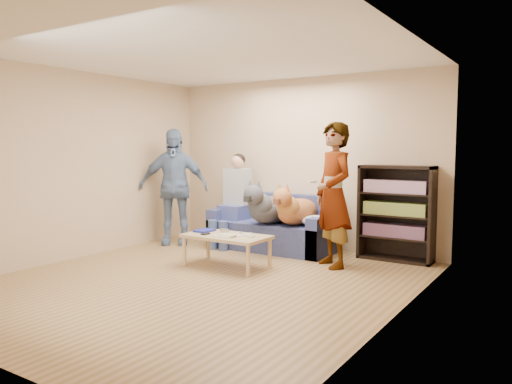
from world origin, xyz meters
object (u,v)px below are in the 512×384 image
Objects in this scene: person_standing_left at (174,187)px; coffee_table at (227,238)px; dog_tan at (295,209)px; dog_gray at (268,207)px; notebook_blue at (205,231)px; bookshelf at (396,211)px; camera_silver at (225,231)px; person_seated at (234,197)px; person_standing_right at (334,195)px; sofa at (274,230)px.

coffee_table is (1.61, -0.79, -0.54)m from person_standing_left.
person_standing_left is 2.03m from dog_tan.
dog_tan is (0.39, 0.09, -0.02)m from dog_gray.
bookshelf is (2.11, 1.53, 0.25)m from notebook_blue.
camera_silver is 0.18m from coffee_table.
bookshelf is at bearing 8.34° from person_seated.
person_standing_right reaches higher than bookshelf.
notebook_blue is at bearing -124.23° from dog_tan.
person_standing_left reaches higher than coffee_table.
sofa is at bearing 10.90° from person_seated.
dog_tan is (-0.78, 0.40, -0.28)m from person_standing_right.
person_seated reaches higher than dog_tan.
notebook_blue is at bearing -144.20° from bookshelf.
dog_tan reaches higher than camera_silver.
dog_tan reaches higher than sofa.
camera_silver is 2.35m from bookshelf.
coffee_table is (-0.36, -1.17, -0.28)m from dog_tan.
person_standing_right reaches higher than camera_silver.
sofa reaches higher than camera_silver.
person_standing_right is 1.27× the size of person_seated.
notebook_blue is 1.37m from dog_tan.
notebook_blue is (1.21, -0.74, -0.49)m from person_standing_left.
notebook_blue is 0.18× the size of person_seated.
person_seated is 0.73m from dog_gray.
person_standing_left is at bearing -142.42° from person_standing_right.
person_standing_left is 1.44× the size of dog_gray.
person_standing_left reaches higher than bookshelf.
person_standing_left is 1.75m from sofa.
person_standing_left is 1.41× the size of bookshelf.
sofa is 1.29× the size of person_seated.
person_seated is 1.13× the size of bookshelf.
person_standing_right is 1.70× the size of coffee_table.
person_standing_left is 1.88m from coffee_table.
person_standing_right is 1.49m from coffee_table.
person_standing_left is at bearing 148.78° from notebook_blue.
coffee_table is 0.85× the size of bookshelf.
person_standing_left is 0.97× the size of sofa.
person_seated is at bearing -169.10° from sofa.
bookshelf reaches higher than notebook_blue.
bookshelf is (0.57, 0.81, -0.26)m from person_standing_right.
sofa is at bearing 76.29° from notebook_blue.
notebook_blue is 0.22× the size of dog_tan.
dog_gray reaches higher than dog_tan.
person_seated reaches higher than camera_silver.
camera_silver is 0.09× the size of dog_gray.
dog_gray is at bearing -78.19° from sofa.
person_standing_right is 1.50m from camera_silver.
dog_tan is (0.76, 1.12, 0.22)m from notebook_blue.
camera_silver is (1.49, -0.67, -0.47)m from person_standing_left.
bookshelf is (2.46, 0.36, -0.09)m from person_seated.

